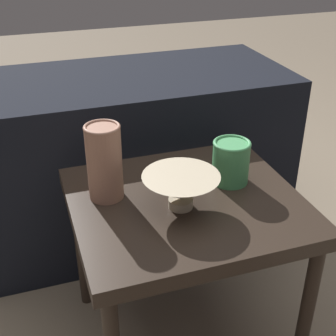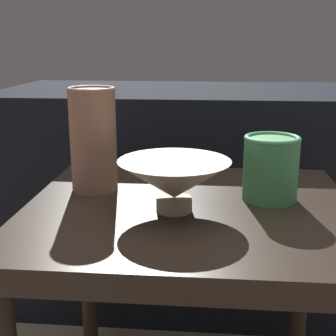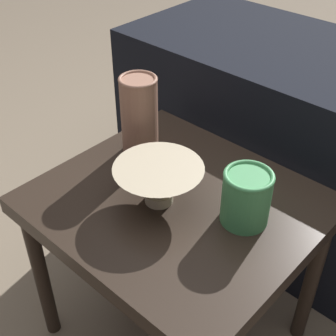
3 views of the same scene
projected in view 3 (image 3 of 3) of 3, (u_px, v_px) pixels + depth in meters
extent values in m
plane|color=#7F705B|center=(175.00, 330.00, 1.27)|extent=(8.00, 8.00, 0.00)
cube|color=#2D231C|center=(177.00, 206.00, 1.00)|extent=(0.57, 0.51, 0.04)
cylinder|color=#2D231C|center=(41.00, 276.00, 1.15)|extent=(0.04, 0.04, 0.43)
cylinder|color=#2D231C|center=(163.00, 192.00, 1.41)|extent=(0.04, 0.04, 0.43)
cylinder|color=#2D231C|center=(311.00, 280.00, 1.14)|extent=(0.04, 0.04, 0.43)
cube|color=black|center=(300.00, 150.00, 1.42)|extent=(1.10, 0.50, 0.61)
cylinder|color=#C1B293|center=(159.00, 196.00, 0.98)|extent=(0.06, 0.06, 0.02)
cone|color=#C1B293|center=(159.00, 180.00, 0.95)|extent=(0.19, 0.19, 0.06)
cylinder|color=#996B56|center=(139.00, 117.00, 1.08)|extent=(0.09, 0.09, 0.19)
torus|color=#996B56|center=(138.00, 79.00, 1.02)|extent=(0.09, 0.09, 0.01)
cylinder|color=#47995B|center=(246.00, 198.00, 0.91)|extent=(0.10, 0.10, 0.11)
torus|color=#47995B|center=(249.00, 176.00, 0.87)|extent=(0.10, 0.10, 0.01)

